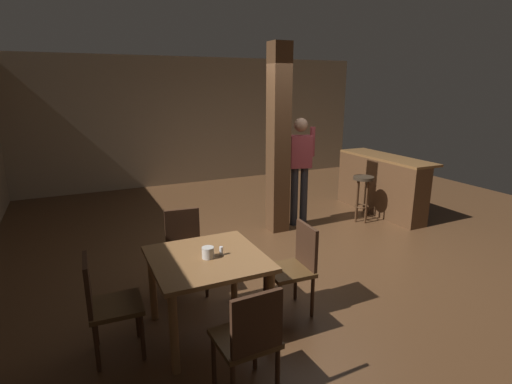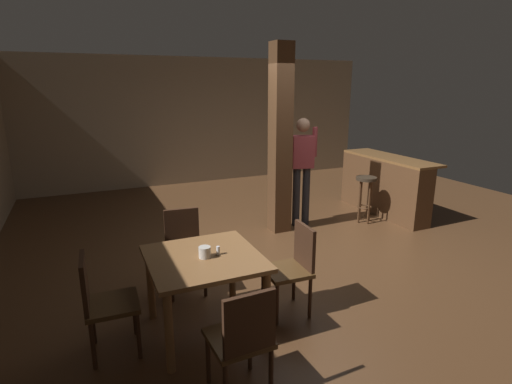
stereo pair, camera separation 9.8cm
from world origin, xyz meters
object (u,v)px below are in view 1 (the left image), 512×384
object	(u,v)px
chair_north	(185,247)
chair_east	(296,264)
chair_west	(105,302)
chair_south	(249,337)
dining_table	(207,269)
salt_shaker	(221,251)
napkin_cup	(208,253)
standing_person	(300,164)
bar_stool_near	(363,188)
bar_counter	(380,184)

from	to	relation	value
chair_north	chair_east	distance (m)	1.24
chair_west	chair_south	xyz separation A→B (m)	(0.87, -0.93, 0.00)
dining_table	chair_west	size ratio (longest dim) A/B	1.10
dining_table	salt_shaker	distance (m)	0.20
salt_shaker	chair_east	bearing A→B (deg)	-0.94
napkin_cup	salt_shaker	bearing A→B (deg)	5.09
napkin_cup	standing_person	world-z (taller)	standing_person
bar_stool_near	dining_table	bearing A→B (deg)	-150.48
dining_table	standing_person	bearing A→B (deg)	43.87
salt_shaker	chair_west	bearing A→B (deg)	177.76
chair_east	dining_table	bearing A→B (deg)	178.15
chair_east	bar_counter	xyz separation A→B (m)	(2.99, 2.14, 0.01)
napkin_cup	dining_table	bearing A→B (deg)	92.70
salt_shaker	bar_counter	size ratio (longest dim) A/B	0.04
standing_person	bar_stool_near	size ratio (longest dim) A/B	2.25
chair_south	salt_shaker	bearing A→B (deg)	81.89
chair_east	chair_south	world-z (taller)	same
dining_table	standing_person	world-z (taller)	standing_person
bar_counter	bar_stool_near	xyz separation A→B (m)	(-0.60, -0.25, 0.05)
chair_north	dining_table	bearing A→B (deg)	-91.62
chair_east	bar_stool_near	distance (m)	3.05
chair_east	bar_counter	world-z (taller)	bar_counter
chair_north	chair_west	world-z (taller)	same
bar_counter	chair_north	bearing A→B (deg)	-161.95
chair_south	bar_stool_near	size ratio (longest dim) A/B	1.16
chair_east	chair_south	bearing A→B (deg)	-135.51
chair_north	chair_west	distance (m)	1.22
chair_south	napkin_cup	xyz separation A→B (m)	(0.00, 0.88, 0.29)
chair_east	standing_person	xyz separation A→B (m)	(1.36, 2.20, 0.50)
napkin_cup	bar_counter	world-z (taller)	bar_counter
dining_table	chair_south	xyz separation A→B (m)	(0.00, -0.91, -0.12)
chair_west	salt_shaker	distance (m)	1.03
dining_table	chair_east	bearing A→B (deg)	-1.85
chair_south	bar_stool_near	bearing A→B (deg)	40.12
chair_west	chair_south	world-z (taller)	same
dining_table	napkin_cup	world-z (taller)	napkin_cup
chair_west	salt_shaker	world-z (taller)	chair_west
chair_north	napkin_cup	world-z (taller)	chair_north
chair_south	bar_counter	xyz separation A→B (m)	(3.89, 3.02, 0.01)
chair_west	dining_table	bearing A→B (deg)	-1.50
bar_stool_near	standing_person	bearing A→B (deg)	163.44
salt_shaker	bar_counter	distance (m)	4.33
dining_table	chair_east	world-z (taller)	chair_east
dining_table	chair_east	size ratio (longest dim) A/B	1.10
dining_table	bar_stool_near	distance (m)	3.78
chair_north	standing_person	xyz separation A→B (m)	(2.23, 1.31, 0.50)
chair_north	salt_shaker	distance (m)	0.92
chair_east	napkin_cup	bearing A→B (deg)	179.91
chair_east	napkin_cup	world-z (taller)	chair_east
bar_stool_near	chair_north	bearing A→B (deg)	-162.88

